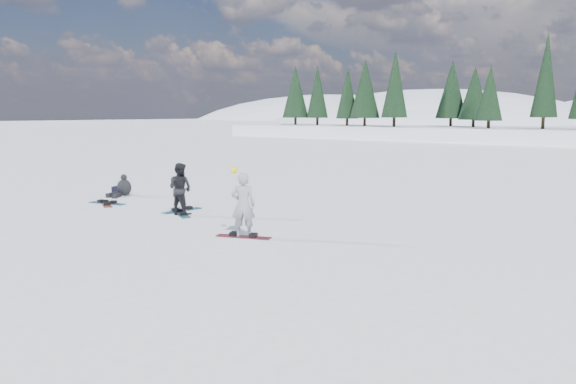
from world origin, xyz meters
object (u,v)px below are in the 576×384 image
(snowboard_loose_c, at_px, (107,203))
(gear_bag, at_px, (118,190))
(snowboard_loose_a, at_px, (182,211))
(snowboard_loose_b, at_px, (106,204))
(snowboarder_man, at_px, (180,189))
(snowboarder_woman, at_px, (243,205))
(seated_rider, at_px, (123,188))

(snowboard_loose_c, bearing_deg, gear_bag, 122.20)
(snowboard_loose_a, bearing_deg, snowboard_loose_b, 107.63)
(snowboarder_man, xyz_separation_m, snowboard_loose_a, (-0.47, 0.46, -0.83))
(snowboarder_woman, distance_m, gear_bag, 9.94)
(snowboarder_man, xyz_separation_m, snowboard_loose_c, (-3.79, -0.23, -0.83))
(gear_bag, bearing_deg, snowboarder_man, -15.16)
(snowboarder_woman, xyz_separation_m, seated_rider, (-8.83, 2.46, -0.55))
(seated_rider, xyz_separation_m, snowboard_loose_b, (1.31, -1.65, -0.32))
(snowboarder_woman, height_order, snowboarder_man, snowboarder_woman)
(snowboard_loose_b, bearing_deg, snowboard_loose_a, 43.24)
(snowboard_loose_b, bearing_deg, gear_bag, 164.87)
(snowboarder_man, distance_m, snowboard_loose_c, 3.88)
(snowboarder_man, distance_m, gear_bag, 5.87)
(seated_rider, bearing_deg, snowboard_loose_c, -77.48)
(snowboard_loose_a, bearing_deg, seated_rider, 82.42)
(snowboarder_man, relative_size, seated_rider, 1.49)
(snowboarder_man, relative_size, gear_bag, 3.75)
(seated_rider, xyz_separation_m, gear_bag, (-0.70, 0.26, -0.18))
(seated_rider, distance_m, snowboard_loose_a, 4.54)
(seated_rider, relative_size, gear_bag, 2.51)
(snowboarder_man, relative_size, snowboard_loose_b, 1.13)
(snowboarder_woman, bearing_deg, seated_rider, -48.85)
(snowboarder_woman, bearing_deg, snowboard_loose_b, -39.46)
(snowboarder_man, bearing_deg, snowboard_loose_a, -56.54)
(seated_rider, bearing_deg, snowboarder_woman, -40.40)
(snowboard_loose_b, height_order, snowboard_loose_a, same)
(gear_bag, bearing_deg, seated_rider, -20.08)
(snowboard_loose_c, bearing_deg, snowboard_loose_a, -2.44)
(snowboard_loose_a, xyz_separation_m, snowboard_loose_c, (-3.31, -0.69, 0.00))
(snowboarder_woman, xyz_separation_m, snowboarder_man, (-3.90, 1.19, -0.04))
(snowboard_loose_b, bearing_deg, snowboarder_man, 34.20)
(snowboard_loose_a, bearing_deg, snowboarder_man, -131.84)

